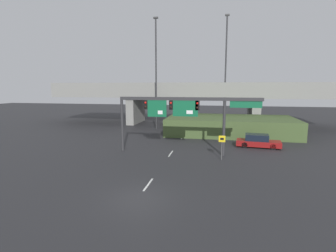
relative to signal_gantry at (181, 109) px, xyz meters
name	(u,v)px	position (x,y,z in m)	size (l,w,h in m)	color
ground_plane	(139,198)	(-1.05, -11.08, -4.62)	(160.00, 160.00, 0.00)	#262628
lane_markings	(177,144)	(-1.05, 4.11, -4.61)	(0.14, 28.31, 0.01)	silver
signal_gantry	(181,109)	(0.00, 0.00, 0.00)	(14.18, 0.44, 5.74)	#2D2D30
speed_limit_sign	(222,144)	(4.02, -1.60, -3.07)	(0.60, 0.11, 2.37)	#4C4C4C
highway_light_pole_near	(156,72)	(-6.20, 14.97, 4.39)	(0.70, 0.36, 17.25)	#2D2D30
highway_light_pole_far	(226,71)	(4.51, 17.55, 4.66)	(0.70, 0.36, 17.78)	#2D2D30
overpass_bridge	(192,95)	(-1.05, 21.11, 0.74)	(49.91, 9.03, 7.42)	gray
grass_embankment	(230,126)	(5.32, 12.64, -3.42)	(17.83, 9.49, 2.39)	#42562D
parked_sedan_near_right	(258,141)	(8.07, 4.53, -3.94)	(4.95, 2.31, 1.47)	maroon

